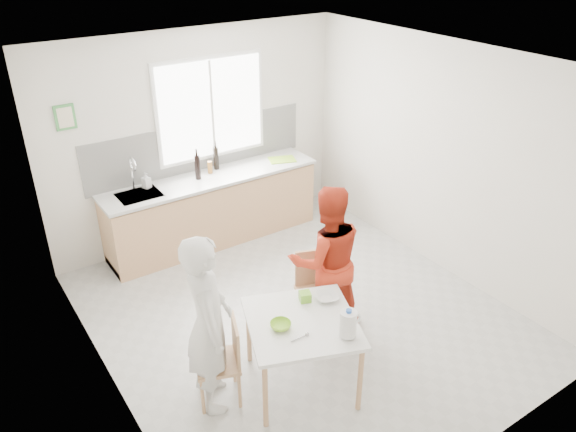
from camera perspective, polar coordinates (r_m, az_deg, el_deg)
name	(u,v)px	position (r m, az deg, el deg)	size (l,w,h in m)	color
ground	(299,314)	(6.19, 1.14, -9.93)	(4.50, 4.50, 0.00)	#B7B7B2
room_shell	(301,175)	(5.34, 1.30, 4.15)	(4.50, 4.50, 4.50)	silver
window	(211,108)	(7.22, -7.81, 10.78)	(1.50, 0.06, 1.30)	white
backsplash	(199,147)	(7.30, -9.02, 6.95)	(3.00, 0.02, 0.65)	white
picture_frame	(65,117)	(6.62, -21.70, 9.30)	(0.22, 0.03, 0.28)	#45984B
kitchen_counter	(213,212)	(7.39, -7.60, 0.44)	(2.84, 0.64, 1.37)	tan
dining_table	(302,328)	(4.99, 1.41, -11.29)	(1.21, 1.21, 0.72)	white
chair_left	(224,358)	(5.03, -6.48, -14.11)	(0.48, 0.48, 0.80)	tan
chair_far	(315,287)	(5.80, 2.77, -7.22)	(0.50, 0.50, 0.84)	tan
person_white	(209,324)	(4.77, -8.07, -10.80)	(0.61, 0.40, 1.66)	silver
person_red	(326,260)	(5.59, 3.93, -4.53)	(0.78, 0.61, 1.60)	red
bowl_green	(281,325)	(4.85, -0.76, -11.05)	(0.18, 0.18, 0.06)	#97DA32
bowl_white	(327,297)	(5.18, 3.98, -8.23)	(0.21, 0.21, 0.05)	white
milk_jug	(349,323)	(4.73, 6.17, -10.76)	(0.20, 0.14, 0.25)	white
green_box	(305,297)	(5.15, 1.74, -8.18)	(0.10, 0.10, 0.09)	#72BD2B
spoon	(299,338)	(4.75, 1.14, -12.27)	(0.01, 0.01, 0.16)	#A5A5AA
cutting_board	(282,160)	(7.61, -0.61, 5.75)	(0.35, 0.25, 0.01)	#9BD430
wine_bottle_a	(198,167)	(7.07, -9.18, 4.94)	(0.07, 0.07, 0.32)	black
wine_bottle_b	(216,158)	(7.33, -7.32, 5.86)	(0.07, 0.07, 0.30)	black
jar_amber	(210,167)	(7.24, -7.93, 4.93)	(0.06, 0.06, 0.16)	#985F21
soap_bottle	(146,180)	(6.98, -14.21, 3.55)	(0.09, 0.09, 0.19)	#999999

